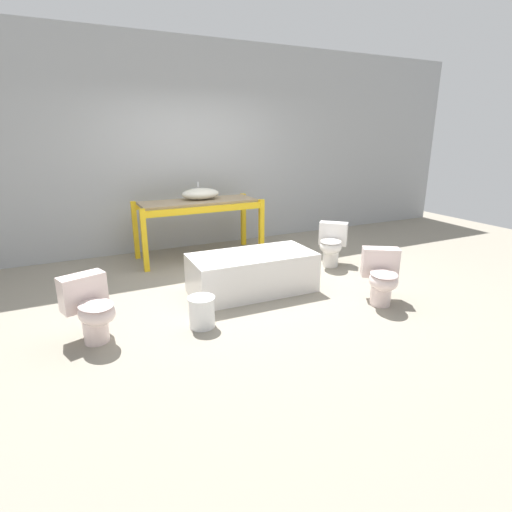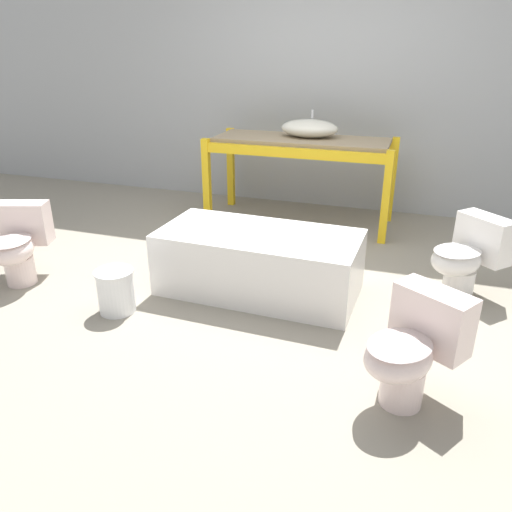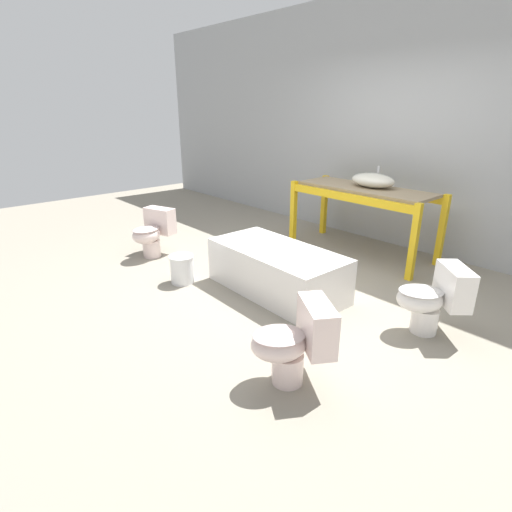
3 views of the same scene
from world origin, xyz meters
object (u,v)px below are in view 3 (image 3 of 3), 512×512
(sink_basin, at_px, (373,180))
(toilet_far, at_px, (433,297))
(toilet_extra, at_px, (153,231))
(bathtub_main, at_px, (277,267))
(toilet_near, at_px, (294,341))
(bucket_white, at_px, (182,268))

(sink_basin, bearing_deg, toilet_far, -41.17)
(sink_basin, distance_m, toilet_extra, 2.83)
(bathtub_main, distance_m, toilet_near, 1.46)
(toilet_near, bearing_deg, bucket_white, -156.77)
(toilet_near, xyz_separation_m, toilet_far, (0.32, 1.34, 0.00))
(bathtub_main, xyz_separation_m, toilet_near, (1.12, -0.94, 0.05))
(toilet_far, xyz_separation_m, toilet_extra, (-3.25, -0.82, 0.00))
(toilet_near, relative_size, bucket_white, 2.08)
(toilet_far, distance_m, bucket_white, 2.50)
(bucket_white, bearing_deg, toilet_near, -9.58)
(sink_basin, xyz_separation_m, bathtub_main, (0.04, -1.69, -0.68))
(sink_basin, distance_m, toilet_far, 2.06)
(toilet_far, bearing_deg, bathtub_main, -121.21)
(toilet_extra, distance_m, bucket_white, 1.00)
(toilet_extra, xyz_separation_m, bucket_white, (0.97, -0.18, -0.16))
(toilet_near, bearing_deg, toilet_far, 109.28)
(toilet_far, relative_size, bucket_white, 2.05)
(bathtub_main, distance_m, bucket_white, 1.04)
(toilet_extra, bearing_deg, toilet_near, -28.39)
(bathtub_main, bearing_deg, toilet_near, -38.26)
(toilet_extra, bearing_deg, sink_basin, 31.76)
(bathtub_main, relative_size, toilet_extra, 2.37)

